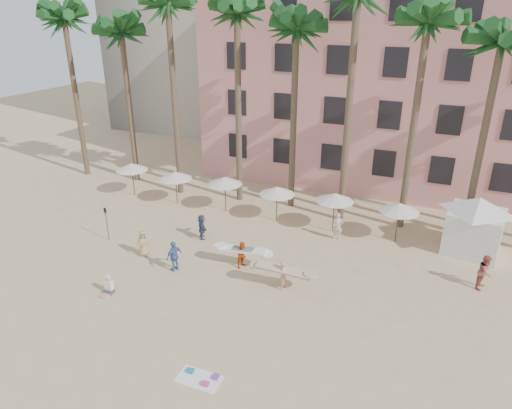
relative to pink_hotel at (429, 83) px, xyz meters
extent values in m
plane|color=#D1B789|center=(-7.00, -26.00, -8.00)|extent=(120.00, 120.00, 0.00)
cube|color=pink|center=(0.00, 0.00, 0.00)|extent=(35.00, 14.00, 16.00)
cylinder|color=brown|center=(-27.00, -11.00, -1.50)|extent=(0.44, 0.44, 13.00)
cylinder|color=brown|center=(-22.00, -10.50, -2.00)|extent=(0.44, 0.44, 12.00)
cylinder|color=brown|center=(-17.00, -11.50, -1.00)|extent=(0.44, 0.44, 14.00)
cylinder|color=brown|center=(-12.00, -11.00, -1.25)|extent=(0.44, 0.44, 13.50)
cylinder|color=brown|center=(-8.00, -10.50, -1.75)|extent=(0.44, 0.44, 12.50)
cylinder|color=brown|center=(-4.00, -11.50, -0.75)|extent=(0.44, 0.44, 14.50)
cylinder|color=brown|center=(0.00, -11.00, -1.50)|extent=(0.44, 0.44, 13.00)
cylinder|color=brown|center=(4.00, -10.50, -2.00)|extent=(0.44, 0.44, 12.00)
cylinder|color=#332B23|center=(-20.00, -13.50, -6.75)|extent=(0.07, 0.07, 2.50)
cone|color=silver|center=(-20.00, -13.50, -5.65)|extent=(2.50, 2.50, 0.55)
cylinder|color=#332B23|center=(-16.00, -13.60, -6.80)|extent=(0.07, 0.07, 2.40)
cone|color=silver|center=(-16.00, -13.60, -5.75)|extent=(2.50, 2.50, 0.55)
cylinder|color=#332B23|center=(-12.00, -13.40, -6.75)|extent=(0.07, 0.07, 2.50)
cone|color=silver|center=(-12.00, -13.40, -5.65)|extent=(2.50, 2.50, 0.55)
cylinder|color=#332B23|center=(-8.00, -13.50, -6.80)|extent=(0.07, 0.07, 2.40)
cone|color=silver|center=(-8.00, -13.50, -5.75)|extent=(2.50, 2.50, 0.55)
cylinder|color=#332B23|center=(-4.00, -13.60, -6.70)|extent=(0.07, 0.07, 2.60)
cone|color=silver|center=(-4.00, -13.60, -5.55)|extent=(2.50, 2.50, 0.55)
cylinder|color=#332B23|center=(0.00, -13.40, -6.75)|extent=(0.07, 0.07, 2.50)
cone|color=silver|center=(0.00, -13.40, -5.65)|extent=(2.50, 2.50, 0.55)
cube|color=silver|center=(4.35, -12.83, -6.70)|extent=(3.41, 3.41, 2.60)
cone|color=silver|center=(4.35, -12.83, -4.95)|extent=(5.12, 5.12, 0.90)
cube|color=white|center=(-5.57, -28.53, -7.99)|extent=(1.82, 1.04, 0.02)
cube|color=teal|center=(-6.07, -28.34, -7.93)|extent=(0.31, 0.26, 0.10)
cube|color=#D43B85|center=(-5.16, -28.72, -7.92)|extent=(0.28, 0.23, 0.12)
cube|color=purple|center=(-4.98, -28.21, -7.94)|extent=(0.27, 0.31, 0.08)
imported|color=tan|center=(-4.69, -21.20, -7.18)|extent=(0.49, 0.66, 1.64)
cube|color=#CDBC80|center=(-4.69, -21.20, -6.85)|extent=(2.97, 1.04, 0.35)
imported|color=#DD5117|center=(-7.56, -19.99, -7.21)|extent=(0.78, 0.89, 1.57)
cube|color=white|center=(-7.56, -19.99, -6.90)|extent=(2.83, 0.92, 0.29)
imported|color=#AB5147|center=(4.93, -16.95, -7.05)|extent=(0.99, 1.11, 1.91)
imported|color=tan|center=(-13.53, -21.17, -7.19)|extent=(0.93, 0.90, 1.61)
imported|color=beige|center=(-3.47, -14.60, -7.09)|extent=(0.77, 0.62, 1.82)
imported|color=#4767A5|center=(-10.92, -21.85, -7.10)|extent=(0.75, 1.14, 1.80)
imported|color=#353B5D|center=(-11.44, -17.84, -7.19)|extent=(1.28, 1.50, 1.63)
cylinder|color=black|center=(-16.80, -20.40, -6.95)|extent=(0.04, 0.04, 2.10)
cube|color=black|center=(-16.80, -20.40, -5.95)|extent=(0.18, 0.03, 0.35)
cube|color=#3F3F4C|center=(-12.82, -25.15, -7.88)|extent=(0.43, 0.41, 0.23)
cube|color=tan|center=(-12.82, -25.49, -7.94)|extent=(0.39, 0.43, 0.12)
cube|color=white|center=(-12.82, -25.11, -7.52)|extent=(0.43, 0.25, 0.53)
sphere|color=tan|center=(-12.82, -25.11, -7.13)|extent=(0.23, 0.23, 0.23)
camera|label=1|loc=(2.02, -40.41, 5.56)|focal=32.00mm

